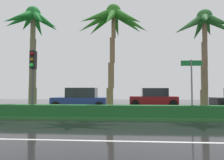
# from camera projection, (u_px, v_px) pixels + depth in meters

# --- Properties ---
(ground_plane) EXTENTS (90.00, 42.00, 0.10)m
(ground_plane) POSITION_uv_depth(u_px,v_px,m) (151.00, 115.00, 13.10)
(ground_plane) COLOR black
(near_lane_divider_stripe) EXTENTS (81.00, 0.14, 0.01)m
(near_lane_divider_stripe) POSITION_uv_depth(u_px,v_px,m) (179.00, 142.00, 6.13)
(near_lane_divider_stripe) COLOR white
(near_lane_divider_stripe) RESTS_ON ground_plane
(median_strip) EXTENTS (85.50, 4.00, 0.15)m
(median_strip) POSITION_uv_depth(u_px,v_px,m) (153.00, 115.00, 12.11)
(median_strip) COLOR #2D6B33
(median_strip) RESTS_ON ground_plane
(median_hedge) EXTENTS (76.50, 0.70, 0.60)m
(median_hedge) POSITION_uv_depth(u_px,v_px,m) (157.00, 111.00, 10.74)
(median_hedge) COLOR #1E6028
(median_hedge) RESTS_ON median_strip
(palm_tree_mid_left) EXTENTS (3.63, 3.62, 6.69)m
(palm_tree_mid_left) POSITION_uv_depth(u_px,v_px,m) (32.00, 27.00, 13.09)
(palm_tree_mid_left) COLOR #686445
(palm_tree_mid_left) RESTS_ON median_strip
(palm_tree_centre_left) EXTENTS (4.47, 4.57, 6.64)m
(palm_tree_centre_left) POSITION_uv_depth(u_px,v_px,m) (113.00, 24.00, 12.64)
(palm_tree_centre_left) COLOR #7E6243
(palm_tree_centre_left) RESTS_ON median_strip
(palm_tree_centre) EXTENTS (3.58, 3.62, 6.21)m
(palm_tree_centre) POSITION_uv_depth(u_px,v_px,m) (204.00, 30.00, 12.36)
(palm_tree_centre) COLOR brown
(palm_tree_centre) RESTS_ON median_strip
(traffic_signal_median_left) EXTENTS (0.28, 0.43, 3.57)m
(traffic_signal_median_left) POSITION_uv_depth(u_px,v_px,m) (33.00, 70.00, 11.11)
(traffic_signal_median_left) COLOR #4C4C47
(traffic_signal_median_left) RESTS_ON median_strip
(street_name_sign) EXTENTS (1.10, 0.08, 3.00)m
(street_name_sign) POSITION_uv_depth(u_px,v_px,m) (192.00, 80.00, 10.95)
(street_name_sign) COLOR slate
(street_name_sign) RESTS_ON median_strip
(car_in_traffic_leading) EXTENTS (4.30, 2.02, 1.72)m
(car_in_traffic_leading) POSITION_uv_depth(u_px,v_px,m) (81.00, 99.00, 16.43)
(car_in_traffic_leading) COLOR navy
(car_in_traffic_leading) RESTS_ON ground_plane
(car_in_traffic_second) EXTENTS (4.30, 2.02, 1.72)m
(car_in_traffic_second) POSITION_uv_depth(u_px,v_px,m) (153.00, 98.00, 19.16)
(car_in_traffic_second) COLOR maroon
(car_in_traffic_second) RESTS_ON ground_plane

